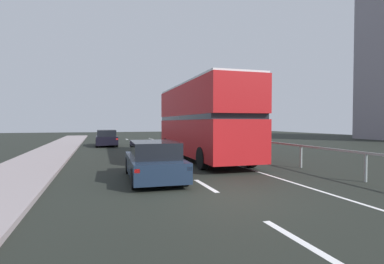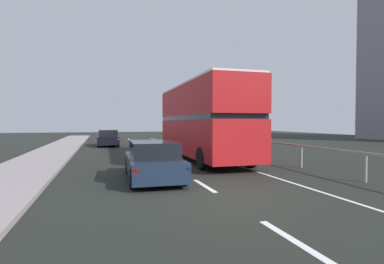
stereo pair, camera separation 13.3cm
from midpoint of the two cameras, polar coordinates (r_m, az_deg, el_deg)
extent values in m
cube|color=black|center=(8.84, 5.13, -12.07)|extent=(74.58, 120.00, 0.10)
cube|color=silver|center=(5.93, 18.59, -18.66)|extent=(0.16, 2.07, 0.01)
cube|color=silver|center=(10.04, 2.19, -10.07)|extent=(0.16, 2.07, 0.01)
cube|color=silver|center=(14.55, -4.11, -6.36)|extent=(0.16, 2.07, 0.01)
cube|color=silver|center=(19.18, -7.35, -4.39)|extent=(0.16, 2.07, 0.01)
cube|color=silver|center=(23.87, -9.33, -3.18)|extent=(0.16, 2.07, 0.01)
cube|color=silver|center=(28.58, -10.65, -2.37)|extent=(0.16, 2.07, 0.01)
cube|color=silver|center=(33.31, -11.59, -1.79)|extent=(0.16, 2.07, 0.01)
cube|color=silver|center=(38.05, -12.30, -1.35)|extent=(0.16, 2.07, 0.01)
cube|color=silver|center=(18.19, 3.16, -4.72)|extent=(0.12, 46.00, 0.01)
cube|color=gray|center=(19.11, 10.17, -1.41)|extent=(0.08, 42.00, 0.08)
cylinder|color=gray|center=(12.11, 29.69, -5.86)|extent=(0.10, 0.10, 1.01)
cylinder|color=gray|center=(14.71, 19.65, -4.41)|extent=(0.10, 0.10, 1.01)
cylinder|color=gray|center=(17.61, 12.79, -3.34)|extent=(0.10, 0.10, 1.01)
cylinder|color=gray|center=(20.71, 7.93, -2.55)|extent=(0.10, 0.10, 1.01)
cylinder|color=gray|center=(23.91, 4.36, -1.96)|extent=(0.10, 0.10, 1.01)
cylinder|color=gray|center=(27.19, 1.64, -1.50)|extent=(0.10, 0.10, 1.01)
cylinder|color=gray|center=(30.52, -0.49, -1.14)|extent=(0.10, 0.10, 1.01)
cylinder|color=gray|center=(33.88, -2.20, -0.85)|extent=(0.10, 0.10, 1.01)
cylinder|color=gray|center=(37.27, -3.60, -0.61)|extent=(0.10, 0.10, 1.01)
cube|color=#AB1519|center=(16.97, 1.58, -0.87)|extent=(2.64, 10.43, 1.85)
cube|color=black|center=(16.96, 1.58, 2.67)|extent=(2.66, 10.02, 0.24)
cube|color=#AB1519|center=(17.00, 1.58, 5.84)|extent=(2.64, 10.43, 1.64)
cube|color=silver|center=(17.08, 1.59, 8.76)|extent=(2.59, 10.23, 0.10)
cube|color=black|center=(21.95, -2.68, -0.02)|extent=(2.29, 0.06, 1.30)
cube|color=yellow|center=(22.00, -2.69, 5.99)|extent=(1.53, 0.05, 0.28)
cylinder|color=black|center=(20.39, -4.94, -2.62)|extent=(0.29, 1.00, 1.00)
cylinder|color=black|center=(20.99, 1.35, -2.48)|extent=(0.29, 1.00, 1.00)
cylinder|color=black|center=(13.26, 1.66, -4.99)|extent=(0.29, 1.00, 1.00)
cylinder|color=black|center=(14.17, 10.73, -4.58)|extent=(0.29, 1.00, 1.00)
cube|color=#182539|center=(11.19, -7.64, -6.25)|extent=(1.91, 4.44, 0.65)
cube|color=black|center=(10.91, -7.50, -3.26)|extent=(1.63, 2.46, 0.57)
cube|color=red|center=(8.96, -10.77, -7.24)|extent=(0.16, 0.06, 0.12)
cube|color=red|center=(9.22, -0.90, -6.96)|extent=(0.16, 0.06, 0.12)
cylinder|color=black|center=(12.61, -12.22, -6.20)|extent=(0.22, 0.65, 0.64)
cylinder|color=black|center=(12.81, -4.96, -6.05)|extent=(0.22, 0.65, 0.64)
cylinder|color=black|center=(9.67, -11.20, -8.64)|extent=(0.22, 0.65, 0.64)
cylinder|color=black|center=(9.92, -1.77, -8.35)|extent=(0.22, 0.65, 0.64)
cube|color=black|center=(27.81, -15.98, -1.43)|extent=(1.78, 4.55, 0.70)
cube|color=black|center=(27.56, -15.98, -0.17)|extent=(1.56, 2.50, 0.54)
cube|color=red|center=(25.56, -17.64, -1.33)|extent=(0.16, 0.06, 0.12)
cube|color=red|center=(25.59, -14.12, -1.30)|extent=(0.16, 0.06, 0.12)
cylinder|color=black|center=(29.39, -17.61, -1.69)|extent=(0.20, 0.64, 0.64)
cylinder|color=black|center=(29.42, -14.47, -1.66)|extent=(0.20, 0.64, 0.64)
cylinder|color=black|center=(26.25, -17.66, -2.10)|extent=(0.20, 0.64, 0.64)
cylinder|color=black|center=(26.29, -14.15, -2.07)|extent=(0.20, 0.64, 0.64)
camera|label=1|loc=(0.07, -90.27, -0.01)|focal=28.26mm
camera|label=2|loc=(0.07, 89.73, 0.01)|focal=28.26mm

